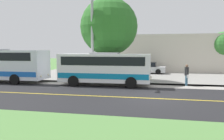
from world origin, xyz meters
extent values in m
plane|color=#548442|center=(0.00, 0.00, 0.00)|extent=(120.00, 120.00, 0.00)
cube|color=black|center=(0.00, 0.00, 0.00)|extent=(8.00, 100.00, 0.01)
cube|color=#9E9991|center=(-5.20, 0.00, 0.00)|extent=(2.40, 100.00, 0.01)
cube|color=gray|center=(-12.40, 3.00, 0.00)|extent=(14.00, 36.00, 0.01)
cube|color=gold|center=(0.00, 0.00, 0.01)|extent=(0.16, 100.00, 0.00)
cube|color=white|center=(-4.55, -3.96, 1.50)|extent=(2.50, 7.64, 2.31)
cube|color=#0C72A5|center=(-4.55, -3.96, 0.90)|extent=(2.54, 7.48, 0.44)
cube|color=black|center=(-4.55, -3.96, 2.11)|extent=(2.54, 6.87, 0.70)
cube|color=gray|center=(-4.55, -3.96, 2.72)|extent=(1.50, 2.29, 0.12)
cylinder|color=black|center=(-5.80, -1.59, 0.45)|extent=(0.25, 0.90, 0.90)
cylinder|color=black|center=(-3.30, -1.59, 0.45)|extent=(0.25, 0.90, 0.90)
cylinder|color=black|center=(-5.80, -6.33, 0.45)|extent=(0.25, 0.90, 0.90)
cylinder|color=black|center=(-3.30, -6.33, 0.45)|extent=(0.25, 0.90, 0.90)
sphere|color=#F2EACC|center=(-5.24, -0.12, 0.70)|extent=(0.20, 0.20, 0.20)
sphere|color=#F2EACC|center=(-3.86, -0.12, 0.70)|extent=(0.20, 0.20, 0.20)
cylinder|color=black|center=(-5.74, -11.71, 0.45)|extent=(0.25, 0.90, 0.90)
cylinder|color=black|center=(-3.30, -11.71, 0.45)|extent=(0.25, 0.90, 0.90)
sphere|color=#F2EACC|center=(-5.19, -9.54, 0.70)|extent=(0.20, 0.20, 0.20)
sphere|color=#F2EACC|center=(-3.85, -9.54, 0.70)|extent=(0.20, 0.20, 0.20)
cylinder|color=#335972|center=(-5.64, 2.84, 0.43)|extent=(0.18, 0.18, 0.87)
cylinder|color=#335972|center=(-5.44, 2.84, 0.43)|extent=(0.18, 0.18, 0.87)
cylinder|color=#262628|center=(-5.54, 2.84, 1.21)|extent=(0.34, 0.34, 0.69)
sphere|color=#8C664C|center=(-5.54, 2.84, 1.67)|extent=(0.24, 0.24, 0.24)
cylinder|color=#262628|center=(-5.72, 2.84, 1.25)|extent=(0.29, 0.10, 0.62)
cube|color=white|center=(-5.80, 2.89, 0.82)|extent=(0.20, 0.12, 0.28)
cylinder|color=#262628|center=(-5.35, 2.84, 1.25)|extent=(0.29, 0.10, 0.62)
cube|color=white|center=(-5.28, 2.89, 0.82)|extent=(0.20, 0.12, 0.28)
cylinder|color=#9E9EA3|center=(-5.00, -5.18, 4.06)|extent=(0.24, 0.24, 8.12)
cube|color=silver|center=(-14.83, -0.64, 0.53)|extent=(2.20, 4.55, 0.70)
cube|color=black|center=(-14.85, -0.84, 1.17)|extent=(1.75, 2.55, 0.57)
cylinder|color=black|center=(-15.60, 0.80, 0.32)|extent=(0.28, 0.66, 0.64)
cylinder|color=black|center=(-13.80, 0.63, 0.32)|extent=(0.28, 0.66, 0.64)
cylinder|color=black|center=(-15.85, -1.91, 0.32)|extent=(0.28, 0.66, 0.64)
cylinder|color=black|center=(-14.06, -2.08, 0.32)|extent=(0.28, 0.66, 0.64)
cylinder|color=#4C3826|center=(-7.40, -4.20, 1.58)|extent=(0.36, 0.36, 3.17)
sphere|color=#2D6B28|center=(-7.40, -4.20, 5.24)|extent=(5.52, 5.52, 5.52)
cylinder|color=brown|center=(-17.40, 8.90, 1.22)|extent=(0.36, 0.36, 2.44)
sphere|color=#387A33|center=(-17.40, 8.90, 3.70)|extent=(3.35, 3.35, 3.35)
cube|color=beige|center=(-21.40, 5.87, 2.55)|extent=(10.00, 22.84, 5.10)
camera|label=1|loc=(13.53, 0.18, 2.99)|focal=35.05mm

